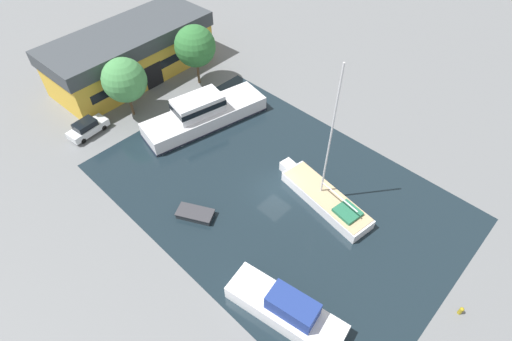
# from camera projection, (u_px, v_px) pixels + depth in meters

# --- Properties ---
(ground_plane) EXTENTS (440.00, 440.00, 0.00)m
(ground_plane) POSITION_uv_depth(u_px,v_px,m) (275.00, 191.00, 37.66)
(ground_plane) COLOR slate
(water_canal) EXTENTS (22.50, 33.09, 0.01)m
(water_canal) POSITION_uv_depth(u_px,v_px,m) (275.00, 191.00, 37.66)
(water_canal) COLOR black
(water_canal) RESTS_ON ground
(warehouse_building) EXTENTS (20.73, 9.09, 5.97)m
(warehouse_building) POSITION_uv_depth(u_px,v_px,m) (131.00, 53.00, 49.17)
(warehouse_building) COLOR gold
(warehouse_building) RESTS_ON ground
(quay_tree_near_building) EXTENTS (4.76, 4.76, 6.95)m
(quay_tree_near_building) POSITION_uv_depth(u_px,v_px,m) (124.00, 80.00, 42.35)
(quay_tree_near_building) COLOR brown
(quay_tree_near_building) RESTS_ON ground
(quay_tree_by_water) EXTENTS (4.84, 4.84, 7.41)m
(quay_tree_by_water) POSITION_uv_depth(u_px,v_px,m) (195.00, 46.00, 46.42)
(quay_tree_by_water) COLOR brown
(quay_tree_by_water) RESTS_ON ground
(parked_car) EXTENTS (4.50, 2.25, 1.68)m
(parked_car) POSITION_uv_depth(u_px,v_px,m) (87.00, 128.00, 42.72)
(parked_car) COLOR silver
(parked_car) RESTS_ON ground
(sailboat_moored) EXTENTS (3.97, 10.64, 14.25)m
(sailboat_moored) POSITION_uv_depth(u_px,v_px,m) (324.00, 197.00, 36.28)
(sailboat_moored) COLOR white
(sailboat_moored) RESTS_ON water_canal
(motor_cruiser) EXTENTS (14.44, 6.76, 3.58)m
(motor_cruiser) POSITION_uv_depth(u_px,v_px,m) (203.00, 114.00, 43.63)
(motor_cruiser) COLOR silver
(motor_cruiser) RESTS_ON water_canal
(small_dinghy) EXTENTS (2.92, 3.62, 0.58)m
(small_dinghy) POSITION_uv_depth(u_px,v_px,m) (195.00, 214.00, 35.42)
(small_dinghy) COLOR #23282D
(small_dinghy) RESTS_ON water_canal
(cabin_boat) EXTENTS (4.14, 9.25, 2.80)m
(cabin_boat) POSITION_uv_depth(u_px,v_px,m) (287.00, 310.00, 28.59)
(cabin_boat) COLOR white
(cabin_boat) RESTS_ON water_canal
(mooring_bollard) EXTENTS (0.31, 0.31, 0.78)m
(mooring_bollard) POSITION_uv_depth(u_px,v_px,m) (461.00, 310.00, 29.17)
(mooring_bollard) COLOR olive
(mooring_bollard) RESTS_ON ground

